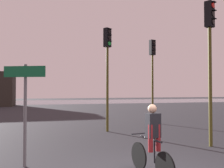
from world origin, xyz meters
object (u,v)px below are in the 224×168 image
traffic_light_far_right (152,66)px  cyclist (152,140)px  direction_sign_post (25,100)px  traffic_light_center (107,60)px  traffic_light_near_right (210,46)px

traffic_light_far_right → cyclist: bearing=50.8°
direction_sign_post → traffic_light_center: bearing=-103.2°
direction_sign_post → cyclist: 3.32m
traffic_light_center → direction_sign_post: size_ratio=1.89×
cyclist → traffic_light_near_right: bearing=25.7°
direction_sign_post → cyclist: (2.81, -1.54, -0.88)m
traffic_light_near_right → direction_sign_post: bearing=-21.2°
traffic_light_center → cyclist: size_ratio=2.89×
traffic_light_far_right → direction_sign_post: 9.84m
traffic_light_center → cyclist: bearing=52.3°
traffic_light_near_right → cyclist: bearing=6.9°
traffic_light_near_right → cyclist: (-3.24, -2.26, -2.65)m
traffic_light_center → direction_sign_post: 6.06m
traffic_light_center → cyclist: traffic_light_center is taller
traffic_light_far_right → traffic_light_near_right: bearing=69.3°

